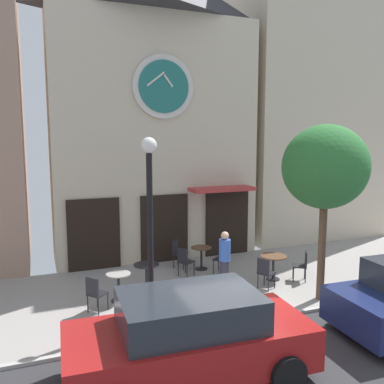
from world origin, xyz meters
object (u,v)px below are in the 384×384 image
(cafe_table_center, at_px, (201,254))
(parked_car_red, at_px, (190,337))
(street_lamp, at_px, (150,229))
(cafe_chair_near_tree, at_px, (178,251))
(cafe_table_near_curb, at_px, (119,283))
(cafe_chair_under_awning, at_px, (302,263))
(cafe_chair_left_end, at_px, (223,257))
(cafe_chair_facing_street, at_px, (185,260))
(cafe_table_near_door, at_px, (146,272))
(pedestrian_blue, at_px, (225,260))
(street_tree, at_px, (325,168))
(cafe_chair_facing_wall, at_px, (265,271))
(cafe_chair_curbside, at_px, (95,292))
(cafe_table_center_right, at_px, (273,262))

(cafe_table_center, height_order, parked_car_red, parked_car_red)
(street_lamp, bearing_deg, cafe_chair_near_tree, 61.14)
(cafe_table_near_curb, distance_m, cafe_chair_under_awning, 5.38)
(cafe_chair_left_end, bearing_deg, cafe_chair_facing_street, 171.62)
(cafe_table_center, relative_size, cafe_chair_near_tree, 0.82)
(cafe_table_near_door, bearing_deg, parked_car_red, -94.69)
(cafe_chair_under_awning, xyz_separation_m, pedestrian_blue, (-2.48, 0.14, 0.33))
(street_lamp, relative_size, street_tree, 0.93)
(street_tree, height_order, cafe_chair_facing_wall, street_tree)
(cafe_chair_near_tree, height_order, cafe_chair_facing_street, same)
(cafe_chair_left_end, bearing_deg, cafe_chair_curbside, -160.83)
(cafe_chair_facing_street, bearing_deg, street_tree, -46.23)
(cafe_table_near_door, height_order, pedestrian_blue, pedestrian_blue)
(cafe_table_near_curb, xyz_separation_m, cafe_chair_left_end, (3.45, 0.95, 0.03))
(cafe_table_near_door, distance_m, cafe_chair_left_end, 2.62)
(cafe_table_center, bearing_deg, cafe_table_center_right, -45.24)
(street_tree, distance_m, parked_car_red, 5.62)
(cafe_chair_under_awning, relative_size, pedestrian_blue, 0.54)
(street_lamp, relative_size, cafe_table_center_right, 5.39)
(cafe_chair_facing_street, height_order, parked_car_red, parked_car_red)
(street_tree, height_order, cafe_table_center, street_tree)
(cafe_table_near_door, bearing_deg, cafe_chair_facing_wall, -19.92)
(cafe_table_near_curb, bearing_deg, cafe_chair_under_awning, -4.90)
(pedestrian_blue, relative_size, parked_car_red, 0.38)
(cafe_table_center_right, xyz_separation_m, cafe_chair_near_tree, (-2.26, 2.14, -0.02))
(cafe_table_center_right, bearing_deg, cafe_chair_facing_street, 153.37)
(cafe_chair_near_tree, relative_size, parked_car_red, 0.21)
(parked_car_red, bearing_deg, cafe_table_center_right, 42.49)
(street_lamp, relative_size, cafe_chair_near_tree, 4.70)
(cafe_chair_under_awning, bearing_deg, street_tree, -106.38)
(street_tree, relative_size, pedestrian_blue, 2.73)
(cafe_chair_under_awning, distance_m, parked_car_red, 5.91)
(cafe_table_center, height_order, pedestrian_blue, pedestrian_blue)
(cafe_table_center_right, height_order, cafe_chair_facing_street, cafe_chair_facing_street)
(cafe_chair_curbside, bearing_deg, cafe_chair_left_end, 19.17)
(cafe_chair_facing_wall, bearing_deg, parked_car_red, -137.48)
(cafe_table_center_right, distance_m, parked_car_red, 5.56)
(cafe_chair_near_tree, bearing_deg, cafe_table_near_door, -133.03)
(cafe_chair_curbside, distance_m, parked_car_red, 3.55)
(street_tree, distance_m, pedestrian_blue, 3.64)
(cafe_chair_facing_street, bearing_deg, cafe_table_near_door, -154.49)
(cafe_table_near_curb, relative_size, cafe_table_center, 1.02)
(cafe_chair_facing_wall, xyz_separation_m, cafe_chair_under_awning, (1.39, 0.19, 0.00))
(cafe_table_near_curb, bearing_deg, cafe_table_center, 28.01)
(cafe_chair_under_awning, height_order, pedestrian_blue, pedestrian_blue)
(cafe_table_center_right, relative_size, pedestrian_blue, 0.47)
(parked_car_red, bearing_deg, cafe_chair_under_awning, 34.75)
(cafe_chair_near_tree, bearing_deg, pedestrian_blue, -77.62)
(cafe_chair_near_tree, height_order, cafe_chair_facing_wall, same)
(cafe_chair_left_end, bearing_deg, cafe_table_center, 126.64)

